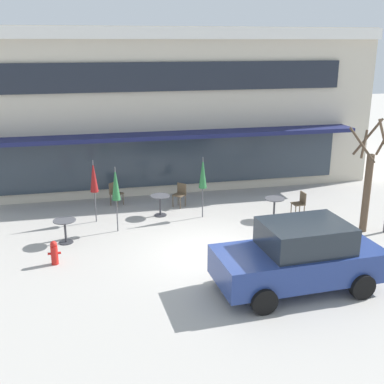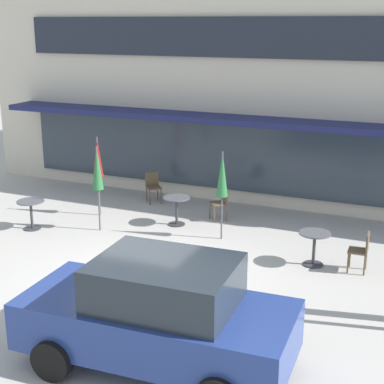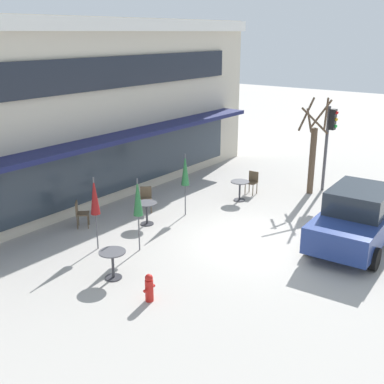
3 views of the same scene
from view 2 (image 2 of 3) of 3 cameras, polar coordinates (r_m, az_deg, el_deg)
ground_plane at (r=12.28m, az=-4.50°, el=-8.71°), size 80.00×80.00×0.00m
building_facade at (r=20.54m, az=8.73°, el=10.81°), size 17.56×9.10×6.59m
cafe_table_near_wall at (r=15.64m, az=-15.34°, el=-1.68°), size 0.70×0.70×0.76m
cafe_table_streetside at (r=13.14m, az=11.78°, el=-4.87°), size 0.70×0.70×0.76m
cafe_table_by_tree at (r=15.39m, az=-1.51°, el=-1.38°), size 0.70×0.70×0.76m
patio_umbrella_green_folded at (r=14.10m, az=2.95°, el=1.66°), size 0.28×0.28×2.20m
patio_umbrella_cream_folded at (r=14.87m, az=-9.17°, el=2.24°), size 0.28×0.28×2.20m
patio_umbrella_corner_open at (r=16.08m, az=-9.14°, el=3.30°), size 0.28×0.28×2.20m
cafe_chair_0 at (r=15.80m, az=2.80°, el=-0.89°), size 0.57×0.57×0.89m
cafe_chair_1 at (r=17.37m, az=-3.81°, el=0.68°), size 0.57×0.57×0.89m
cafe_chair_2 at (r=13.03m, az=16.15°, el=-5.31°), size 0.42×0.42×0.89m
parked_sedan at (r=9.14m, az=-3.25°, el=-11.76°), size 4.29×2.18×1.76m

